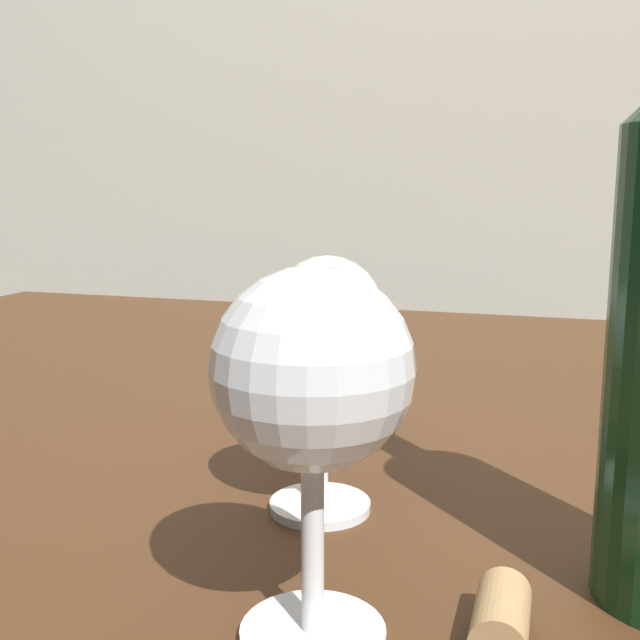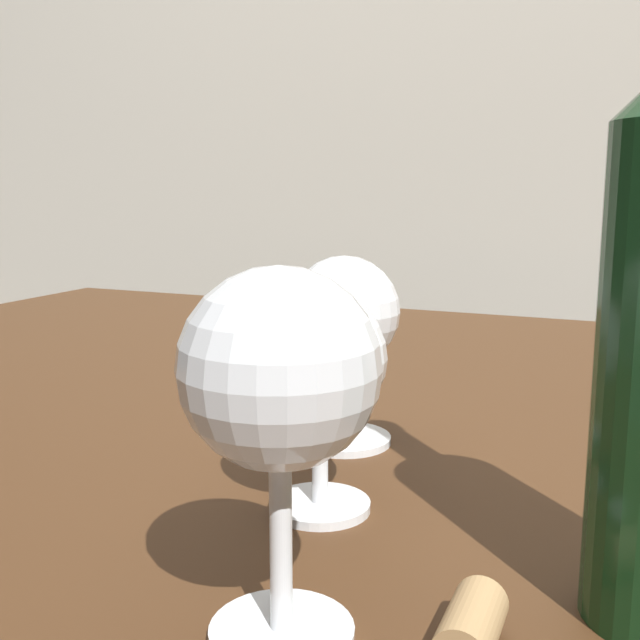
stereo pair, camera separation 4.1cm
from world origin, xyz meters
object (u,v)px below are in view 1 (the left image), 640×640
at_px(wine_glass_cabernet, 320,364).
at_px(cork, 501,618).
at_px(wine_glass_port, 312,381).
at_px(wine_glass_amber, 327,316).

relative_size(wine_glass_cabernet, cork, 2.93).
xyz_separation_m(wine_glass_port, wine_glass_amber, (-0.06, 0.23, -0.02)).
distance_m(wine_glass_cabernet, wine_glass_amber, 0.11).
bearing_deg(wine_glass_cabernet, wine_glass_amber, 104.78).
height_order(wine_glass_cabernet, wine_glass_amber, wine_glass_amber).
relative_size(wine_glass_amber, cork, 3.12).
height_order(wine_glass_cabernet, cork, wine_glass_cabernet).
xyz_separation_m(wine_glass_port, wine_glass_cabernet, (-0.03, 0.12, -0.02)).
xyz_separation_m(wine_glass_cabernet, wine_glass_amber, (-0.03, 0.11, 0.01)).
bearing_deg(cork, wine_glass_amber, 122.77).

